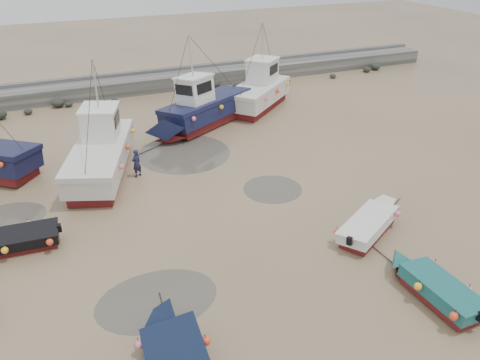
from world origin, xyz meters
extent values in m
plane|color=#977959|center=(0.00, 0.00, 0.00)|extent=(120.00, 120.00, 0.00)
cube|color=slate|center=(0.00, 22.00, 0.60)|extent=(60.00, 2.20, 1.20)
cube|color=slate|center=(0.00, 23.21, 1.32)|extent=(60.00, 0.60, 0.25)
ellipsoid|color=black|center=(5.10, 19.02, 0.29)|extent=(0.84, 0.86, 0.51)
ellipsoid|color=black|center=(7.80, 20.56, 0.34)|extent=(0.98, 1.07, 0.72)
ellipsoid|color=black|center=(14.16, 19.54, 0.27)|extent=(0.78, 0.90, 0.59)
ellipsoid|color=black|center=(23.03, 19.80, 0.24)|extent=(0.68, 0.72, 0.52)
ellipsoid|color=black|center=(18.92, 19.27, 0.21)|extent=(0.60, 0.70, 0.31)
ellipsoid|color=black|center=(-5.07, 20.46, 0.35)|extent=(0.99, 0.80, 0.58)
ellipsoid|color=black|center=(12.19, 19.77, 0.19)|extent=(0.54, 0.46, 0.30)
ellipsoid|color=black|center=(9.69, 19.97, 0.21)|extent=(0.61, 0.47, 0.46)
ellipsoid|color=black|center=(24.28, 20.15, 0.32)|extent=(0.92, 0.97, 0.58)
ellipsoid|color=black|center=(-4.31, 20.27, 0.21)|extent=(0.61, 0.53, 0.32)
ellipsoid|color=black|center=(10.99, 20.60, 0.23)|extent=(0.67, 0.55, 0.43)
ellipsoid|color=black|center=(-7.25, 19.65, 0.23)|extent=(0.65, 0.60, 0.37)
ellipsoid|color=black|center=(9.46, 19.39, 0.31)|extent=(0.88, 0.64, 0.62)
ellipsoid|color=black|center=(-0.92, 19.60, 0.22)|extent=(0.64, 0.62, 0.48)
ellipsoid|color=black|center=(7.84, 20.42, 0.19)|extent=(0.55, 0.45, 0.29)
cylinder|color=#4E493F|center=(-3.01, -3.36, 0.00)|extent=(4.61, 4.61, 0.01)
cylinder|color=#4E493F|center=(4.67, 2.58, 0.00)|extent=(3.15, 3.15, 0.01)
cylinder|color=#4E493F|center=(-8.38, 4.86, 0.00)|extent=(3.64, 3.64, 0.01)
cylinder|color=#4E493F|center=(1.57, 8.71, 0.00)|extent=(5.67, 5.67, 0.01)
pyramid|color=black|center=(-2.96, -5.03, 0.98)|extent=(1.82, 0.82, 0.90)
cylinder|color=black|center=(-2.90, -4.08, 0.03)|extent=(0.16, 2.00, 0.04)
sphere|color=#FB4822|center=(-2.05, -6.65, 0.63)|extent=(0.30, 0.30, 0.30)
sphere|color=#FB4822|center=(-4.02, -5.73, 0.63)|extent=(0.30, 0.30, 0.30)
cube|color=maroon|center=(6.65, -7.48, 0.15)|extent=(1.36, 2.95, 0.30)
cube|color=#185959|center=(6.65, -7.48, 0.53)|extent=(1.58, 3.17, 0.45)
pyramid|color=#185959|center=(6.55, -5.58, 0.98)|extent=(1.46, 0.79, 0.90)
cube|color=brown|center=(6.65, -7.48, 0.69)|extent=(1.27, 2.66, 0.10)
cube|color=#185959|center=(6.65, -7.48, 0.78)|extent=(1.64, 3.25, 0.07)
cube|color=black|center=(6.74, -9.10, 0.70)|extent=(0.23, 0.19, 0.35)
cylinder|color=black|center=(6.51, -4.74, 0.03)|extent=(0.15, 2.00, 0.04)
sphere|color=#FB4822|center=(5.89, -8.75, 0.63)|extent=(0.30, 0.30, 0.30)
sphere|color=#FB4822|center=(7.50, -7.84, 0.63)|extent=(0.30, 0.30, 0.30)
sphere|color=#FB4822|center=(5.80, -7.11, 0.63)|extent=(0.30, 0.30, 0.30)
sphere|color=#FB4822|center=(7.42, -6.20, 0.63)|extent=(0.30, 0.30, 0.30)
cube|color=maroon|center=(6.79, -2.88, 0.15)|extent=(3.46, 2.69, 0.30)
cube|color=silver|center=(6.79, -2.88, 0.53)|extent=(3.78, 2.99, 0.45)
pyramid|color=silver|center=(8.63, -1.81, 0.98)|extent=(1.31, 1.56, 0.90)
cube|color=brown|center=(6.79, -2.88, 0.69)|extent=(3.15, 2.47, 0.10)
cube|color=silver|center=(6.79, -2.88, 0.78)|extent=(3.87, 3.08, 0.07)
cube|color=black|center=(5.18, -3.82, 0.70)|extent=(0.27, 0.28, 0.35)
cylinder|color=black|center=(9.41, -1.36, 0.03)|extent=(1.75, 1.04, 0.04)
sphere|color=#FB4822|center=(5.16, -2.89, 0.63)|extent=(0.30, 0.30, 0.30)
sphere|color=#FB4822|center=(8.43, -2.87, 0.63)|extent=(0.30, 0.30, 0.30)
cube|color=maroon|center=(-7.75, 2.03, 0.15)|extent=(3.12, 1.27, 0.30)
cube|color=black|center=(-7.75, 2.03, 0.53)|extent=(3.36, 1.48, 0.45)
cube|color=brown|center=(-7.75, 2.03, 0.69)|extent=(2.82, 1.19, 0.10)
cube|color=black|center=(-7.75, 2.03, 0.78)|extent=(3.44, 1.54, 0.07)
cube|color=black|center=(-6.04, 1.94, 0.70)|extent=(0.19, 0.23, 0.35)
sphere|color=#FB4822|center=(-6.49, 1.19, 0.63)|extent=(0.30, 0.30, 0.30)
sphere|color=#FB4822|center=(-7.28, 2.78, 0.63)|extent=(0.30, 0.30, 0.30)
sphere|color=#FB4822|center=(-8.23, 1.29, 0.63)|extent=(0.30, 0.30, 0.30)
sphere|color=pink|center=(-8.48, 7.62, 1.38)|extent=(0.30, 0.30, 0.30)
sphere|color=pink|center=(-7.78, 10.33, 1.38)|extent=(0.30, 0.30, 0.30)
cube|color=maroon|center=(-3.47, 7.65, 0.28)|extent=(4.28, 7.43, 0.55)
cube|color=silver|center=(-3.47, 7.65, 1.02)|extent=(4.81, 8.04, 0.95)
pyramid|color=silver|center=(-2.14, 11.79, 1.72)|extent=(2.92, 2.15, 1.40)
cube|color=brown|center=(-3.47, 7.65, 1.54)|extent=(4.66, 7.84, 0.08)
cube|color=silver|center=(-3.47, 7.65, 1.68)|extent=(4.91, 8.22, 0.30)
cube|color=white|center=(-3.16, 8.64, 2.65)|extent=(2.35, 2.46, 1.70)
cube|color=white|center=(-3.16, 8.64, 3.56)|extent=(2.54, 2.66, 0.12)
cube|color=black|center=(-2.84, 9.61, 2.91)|extent=(1.49, 0.52, 0.68)
cylinder|color=#B7B7B2|center=(-3.16, 8.64, 4.92)|extent=(0.10, 0.10, 2.60)
cylinder|color=black|center=(-1.78, 12.90, 0.03)|extent=(0.97, 2.87, 0.05)
sphere|color=pink|center=(-5.76, 5.20, 1.38)|extent=(0.30, 0.30, 0.30)
sphere|color=pink|center=(-2.68, 5.48, 1.38)|extent=(0.30, 0.30, 0.30)
sphere|color=pink|center=(-5.01, 7.51, 1.38)|extent=(0.30, 0.30, 0.30)
sphere|color=pink|center=(-1.94, 7.79, 1.38)|extent=(0.30, 0.30, 0.30)
sphere|color=pink|center=(-4.27, 9.81, 1.38)|extent=(0.30, 0.30, 0.30)
sphere|color=pink|center=(-1.19, 10.09, 1.38)|extent=(0.30, 0.30, 0.30)
cube|color=maroon|center=(4.53, 12.72, 0.28)|extent=(6.70, 5.12, 0.55)
cube|color=#131739|center=(4.53, 12.72, 1.02)|extent=(7.30, 5.69, 0.95)
pyramid|color=#131739|center=(1.03, 10.69, 1.72)|extent=(2.50, 2.90, 1.40)
cube|color=brown|center=(4.53, 12.72, 1.54)|extent=(7.11, 5.52, 0.08)
cube|color=#131739|center=(4.53, 12.72, 1.68)|extent=(7.46, 5.82, 0.30)
cube|color=white|center=(3.70, 12.24, 2.65)|extent=(2.62, 2.53, 1.70)
cube|color=white|center=(3.70, 12.24, 3.56)|extent=(2.83, 2.74, 0.12)
cube|color=black|center=(2.82, 11.73, 2.91)|extent=(0.80, 1.33, 0.68)
cylinder|color=#B7B7B2|center=(3.70, 12.24, 4.92)|extent=(0.10, 0.10, 2.60)
cylinder|color=black|center=(0.06, 10.13, 0.03)|extent=(2.62, 1.55, 0.05)
sphere|color=pink|center=(7.62, 12.92, 1.38)|extent=(0.30, 0.30, 0.30)
sphere|color=pink|center=(5.03, 14.62, 1.38)|extent=(0.30, 0.30, 0.30)
sphere|color=pink|center=(5.22, 11.53, 1.38)|extent=(0.30, 0.30, 0.30)
sphere|color=pink|center=(2.63, 13.22, 1.38)|extent=(0.30, 0.30, 0.30)
sphere|color=pink|center=(2.82, 10.13, 1.38)|extent=(0.30, 0.30, 0.30)
cube|color=maroon|center=(9.09, 14.39, 0.28)|extent=(5.89, 5.51, 0.55)
cube|color=silver|center=(9.09, 14.39, 1.02)|extent=(6.48, 6.09, 0.95)
pyramid|color=silver|center=(11.88, 16.79, 1.72)|extent=(2.80, 2.93, 1.40)
cube|color=brown|center=(9.09, 14.39, 1.54)|extent=(6.30, 5.92, 0.08)
cube|color=silver|center=(9.09, 14.39, 1.68)|extent=(6.62, 6.23, 0.30)
cube|color=white|center=(9.74, 14.95, 2.65)|extent=(2.72, 2.70, 1.70)
cube|color=white|center=(9.74, 14.95, 3.56)|extent=(2.94, 2.92, 0.12)
cube|color=black|center=(10.51, 15.61, 2.91)|extent=(1.06, 1.22, 0.68)
cylinder|color=#B7B7B2|center=(9.74, 14.95, 4.92)|extent=(0.10, 0.10, 2.60)
cylinder|color=black|center=(12.70, 17.50, 0.03)|extent=(2.31, 1.99, 0.05)
sphere|color=pink|center=(6.26, 13.85, 1.38)|extent=(0.30, 0.30, 0.30)
sphere|color=pink|center=(8.89, 12.32, 1.38)|extent=(0.30, 0.30, 0.30)
sphere|color=pink|center=(7.77, 15.15, 1.38)|extent=(0.30, 0.30, 0.30)
sphere|color=pink|center=(10.40, 13.62, 1.38)|extent=(0.30, 0.30, 0.30)
sphere|color=pink|center=(9.28, 16.45, 1.38)|extent=(0.30, 0.30, 0.30)
sphere|color=pink|center=(11.92, 14.93, 1.38)|extent=(0.30, 0.30, 0.30)
imported|color=#1C1D3A|center=(-1.68, 6.76, 0.00)|extent=(0.71, 0.65, 1.62)
camera|label=1|loc=(-5.16, -16.81, 12.27)|focal=35.00mm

